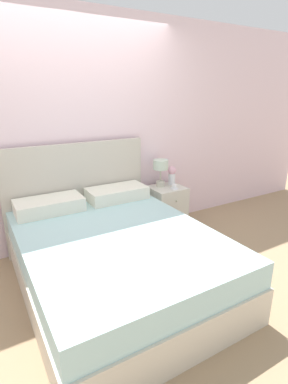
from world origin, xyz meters
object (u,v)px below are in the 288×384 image
bed (114,254)px  flower_vase (172,174)px  teacup (174,187)px  nightstand (167,208)px  table_lamp (161,168)px

bed → flower_vase: 1.55m
bed → teacup: bed is taller
nightstand → table_lamp: bearing=122.6°
table_lamp → teacup: 0.30m
bed → teacup: (1.16, 0.66, 0.29)m
table_lamp → teacup: size_ratio=3.55×
nightstand → flower_vase: flower_vase is taller
flower_vase → nightstand: bearing=-148.1°
table_lamp → flower_vase: (0.18, -0.01, -0.11)m
nightstand → teacup: size_ratio=5.79×
table_lamp → teacup: table_lamp is taller
nightstand → flower_vase: 0.45m
flower_vase → teacup: size_ratio=2.49×
bed → table_lamp: (1.07, 0.84, 0.52)m
table_lamp → teacup: (0.10, -0.18, -0.22)m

